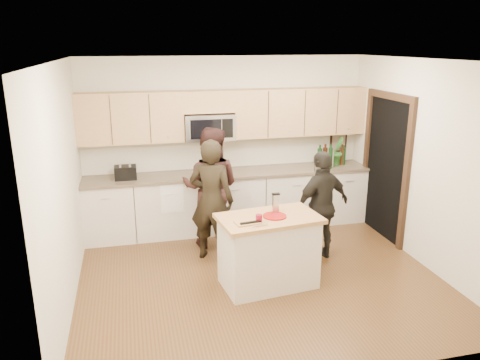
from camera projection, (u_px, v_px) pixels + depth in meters
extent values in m
plane|color=brown|center=(259.00, 276.00, 6.03)|extent=(4.50, 4.50, 0.00)
cube|color=beige|center=(226.00, 142.00, 7.51)|extent=(4.50, 0.02, 2.70)
cube|color=beige|center=(328.00, 241.00, 3.78)|extent=(4.50, 0.02, 2.70)
cube|color=beige|center=(64.00, 188.00, 5.14)|extent=(0.02, 4.00, 2.70)
cube|color=beige|center=(424.00, 164.00, 6.15)|extent=(0.02, 4.00, 2.70)
cube|color=white|center=(262.00, 60.00, 5.27)|extent=(4.50, 4.00, 0.02)
cube|color=beige|center=(231.00, 201.00, 7.48)|extent=(4.50, 0.62, 0.90)
cube|color=#72604C|center=(230.00, 173.00, 7.34)|extent=(4.50, 0.66, 0.04)
cube|color=tan|center=(130.00, 118.00, 6.90)|extent=(1.55, 0.33, 0.75)
cube|color=tan|center=(299.00, 112.00, 7.49)|extent=(2.17, 0.33, 0.75)
cube|color=tan|center=(208.00, 101.00, 7.10)|extent=(0.78, 0.33, 0.33)
cube|color=silver|center=(209.00, 127.00, 7.17)|extent=(0.76, 0.40, 0.40)
cube|color=black|center=(206.00, 129.00, 6.96)|extent=(0.47, 0.01, 0.29)
cube|color=black|center=(228.00, 128.00, 7.04)|extent=(0.17, 0.01, 0.29)
cube|color=black|center=(386.00, 169.00, 7.07)|extent=(0.02, 1.05, 2.10)
cube|color=black|center=(406.00, 180.00, 6.53)|extent=(0.06, 0.10, 2.10)
cube|color=black|center=(366.00, 160.00, 7.61)|extent=(0.06, 0.10, 2.10)
cube|color=black|center=(391.00, 96.00, 6.76)|extent=(0.06, 1.25, 0.10)
cube|color=black|center=(338.00, 141.00, 7.96)|extent=(0.30, 0.03, 0.38)
cube|color=tan|center=(339.00, 141.00, 7.94)|extent=(0.24, 0.00, 0.32)
cube|color=white|center=(172.00, 197.00, 6.90)|extent=(0.34, 0.01, 0.48)
cube|color=white|center=(170.00, 176.00, 7.11)|extent=(0.34, 0.60, 0.01)
cube|color=beige|center=(268.00, 253.00, 5.70)|extent=(1.17, 0.77, 0.85)
cube|color=#B5884B|center=(269.00, 218.00, 5.58)|extent=(1.28, 0.84, 0.05)
cylinder|color=maroon|center=(275.00, 216.00, 5.56)|extent=(0.28, 0.28, 0.02)
cube|color=silver|center=(276.00, 203.00, 5.66)|extent=(0.08, 0.05, 0.22)
cube|color=black|center=(276.00, 194.00, 5.62)|extent=(0.09, 0.05, 0.02)
cylinder|color=maroon|center=(259.00, 218.00, 5.38)|extent=(0.08, 0.08, 0.09)
cube|color=#B5884B|center=(248.00, 223.00, 5.36)|extent=(0.30, 0.22, 0.02)
cube|color=black|center=(251.00, 222.00, 5.32)|extent=(0.25, 0.06, 0.02)
cube|color=silver|center=(260.00, 225.00, 5.27)|extent=(0.19, 0.04, 0.01)
cube|color=black|center=(126.00, 172.00, 6.94)|extent=(0.32, 0.24, 0.20)
cube|color=silver|center=(120.00, 166.00, 6.89)|extent=(0.03, 0.17, 0.00)
cube|color=silver|center=(130.00, 166.00, 6.92)|extent=(0.03, 0.17, 0.00)
cylinder|color=black|center=(320.00, 156.00, 7.61)|extent=(0.08, 0.08, 0.36)
cylinder|color=#321509|center=(325.00, 154.00, 7.76)|extent=(0.08, 0.08, 0.34)
cylinder|color=#9D9C7B|center=(332.00, 157.00, 7.61)|extent=(0.06, 0.06, 0.32)
cylinder|color=black|center=(343.00, 155.00, 7.74)|extent=(0.08, 0.08, 0.33)
cylinder|color=#321509|center=(342.00, 155.00, 7.72)|extent=(0.06, 0.06, 0.34)
cylinder|color=#9D9C7B|center=(343.00, 154.00, 7.81)|extent=(0.08, 0.08, 0.32)
cylinder|color=black|center=(330.00, 156.00, 7.48)|extent=(0.07, 0.07, 0.40)
imported|color=#347930|center=(337.00, 151.00, 7.71)|extent=(0.33, 0.33, 0.47)
imported|color=black|center=(212.00, 200.00, 6.31)|extent=(0.73, 0.64, 1.69)
imported|color=black|center=(211.00, 188.00, 6.74)|extent=(1.05, 0.95, 1.76)
imported|color=black|center=(322.00, 206.00, 6.34)|extent=(0.97, 0.63, 1.52)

